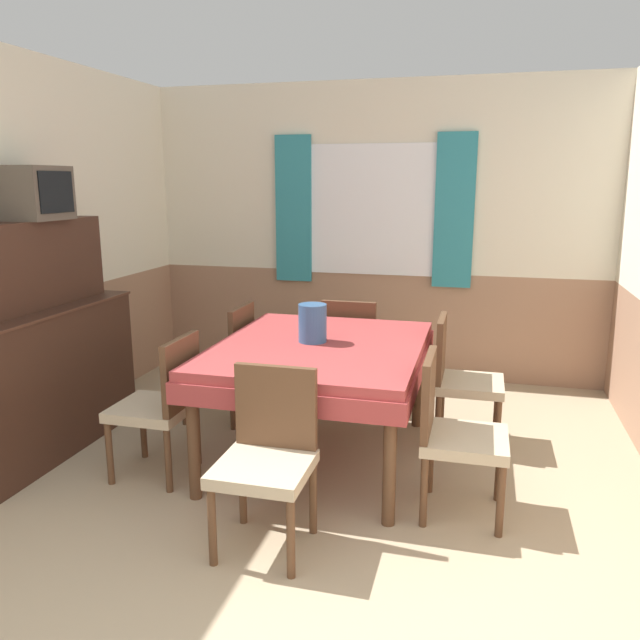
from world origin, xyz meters
TOP-DOWN VIEW (x-y plane):
  - wall_back at (-0.00, 4.28)m, footprint 4.44×0.10m
  - wall_left at (-2.05, 2.13)m, footprint 0.05×4.66m
  - dining_table at (0.00, 2.37)m, footprint 1.29×1.58m
  - chair_right_far at (0.85, 2.85)m, footprint 0.44×0.44m
  - chair_head_near at (0.00, 1.38)m, footprint 0.44×0.44m
  - chair_right_near at (0.85, 1.90)m, footprint 0.44×0.44m
  - chair_left_far at (-0.84, 2.85)m, footprint 0.44×0.44m
  - chair_head_window at (0.00, 3.37)m, footprint 0.44×0.44m
  - chair_left_near at (-0.84, 1.90)m, footprint 0.44×0.44m
  - sideboard at (-1.79, 2.04)m, footprint 0.46×1.47m
  - tv at (-1.80, 2.17)m, footprint 0.29×0.39m
  - vase at (-0.06, 2.41)m, footprint 0.18×0.18m

SIDE VIEW (x-z plane):
  - chair_right_far at x=0.85m, z-range 0.04..0.91m
  - chair_head_near at x=0.00m, z-range 0.04..0.91m
  - chair_right_near at x=0.85m, z-range 0.04..0.91m
  - chair_left_far at x=-0.84m, z-range 0.04..0.91m
  - chair_head_window at x=0.00m, z-range 0.04..0.91m
  - chair_left_near at x=-0.84m, z-range 0.04..0.91m
  - sideboard at x=-1.79m, z-range -0.10..1.40m
  - dining_table at x=0.00m, z-range 0.28..1.04m
  - vase at x=-0.06m, z-range 0.76..1.00m
  - wall_left at x=-2.05m, z-range 0.00..2.60m
  - wall_back at x=0.00m, z-range 0.01..2.61m
  - tv at x=-1.80m, z-range 1.51..1.85m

